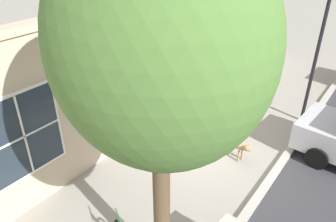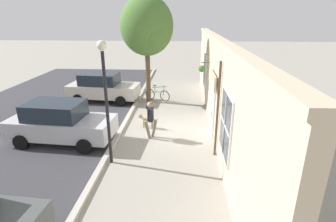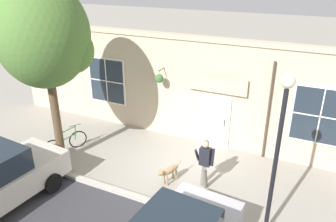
{
  "view_description": "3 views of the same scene",
  "coord_description": "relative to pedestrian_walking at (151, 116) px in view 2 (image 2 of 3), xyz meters",
  "views": [
    {
      "loc": [
        3.73,
        -7.11,
        5.83
      ],
      "look_at": [
        -1.31,
        -0.25,
        1.0
      ],
      "focal_mm": 35.0,
      "sensor_mm": 36.0,
      "label": 1
    },
    {
      "loc": [
        -0.83,
        11.62,
        5.07
      ],
      "look_at": [
        -0.18,
        0.21,
        0.89
      ],
      "focal_mm": 28.0,
      "sensor_mm": 36.0,
      "label": 2
    },
    {
      "loc": [
        8.81,
        3.95,
        6.4
      ],
      "look_at": [
        -1.19,
        -0.87,
        1.56
      ],
      "focal_mm": 35.0,
      "sensor_mm": 36.0,
      "label": 3
    }
  ],
  "objects": [
    {
      "name": "curb_and_road",
      "position": [
        5.33,
        -1.22,
        -0.98
      ],
      "size": [
        10.1,
        28.0,
        0.12
      ],
      "color": "#B2ADA3",
      "rests_on": "ground_plane"
    },
    {
      "name": "ground_plane",
      "position": [
        -0.52,
        -1.22,
        -1.0
      ],
      "size": [
        90.0,
        90.0,
        0.0
      ],
      "primitive_type": "plane",
      "color": "gray"
    },
    {
      "name": "leaning_bicycle",
      "position": [
        0.23,
        -5.46,
        -0.62
      ],
      "size": [
        1.6,
        0.77,
        1.0
      ],
      "color": "black",
      "rests_on": "ground_plane"
    },
    {
      "name": "street_tree_by_curb",
      "position": [
        0.71,
        -5.12,
        3.43
      ],
      "size": [
        3.05,
        2.75,
        6.18
      ],
      "color": "brown",
      "rests_on": "ground_plane"
    },
    {
      "name": "parked_car_mid_block",
      "position": [
        3.73,
        0.59,
        -0.12
      ],
      "size": [
        4.42,
        2.19,
        1.75
      ],
      "color": "#B7B7BC",
      "rests_on": "ground_plane"
    },
    {
      "name": "pedestrian_walking",
      "position": [
        0.0,
        0.0,
        0.0
      ],
      "size": [
        0.57,
        0.56,
        1.67
      ],
      "color": "#6B665B",
      "rests_on": "ground_plane"
    },
    {
      "name": "parked_car_nearest_curb",
      "position": [
        3.61,
        -5.12,
        -0.12
      ],
      "size": [
        4.42,
        2.19,
        1.75
      ],
      "color": "beige",
      "rests_on": "ground_plane"
    },
    {
      "name": "dog_on_leash",
      "position": [
        0.31,
        -1.09,
        -0.56
      ],
      "size": [
        1.08,
        0.44,
        0.66
      ],
      "color": "#997A51",
      "rests_on": "ground_plane"
    },
    {
      "name": "storefront_facade",
      "position": [
        -2.86,
        -1.21,
        1.1
      ],
      "size": [
        0.95,
        18.0,
        4.18
      ],
      "color": "#C6B293",
      "rests_on": "ground_plane"
    },
    {
      "name": "street_lamp",
      "position": [
        1.2,
        2.15,
        1.89
      ],
      "size": [
        0.32,
        0.32,
        4.36
      ],
      "color": "black",
      "rests_on": "ground_plane"
    }
  ]
}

